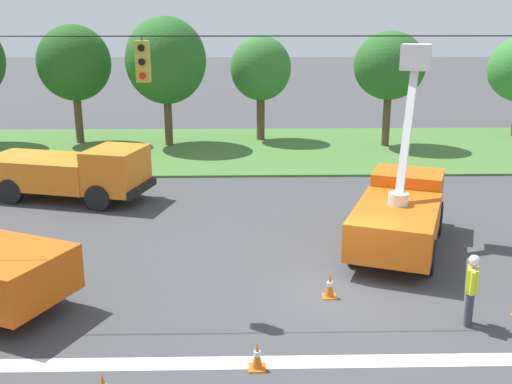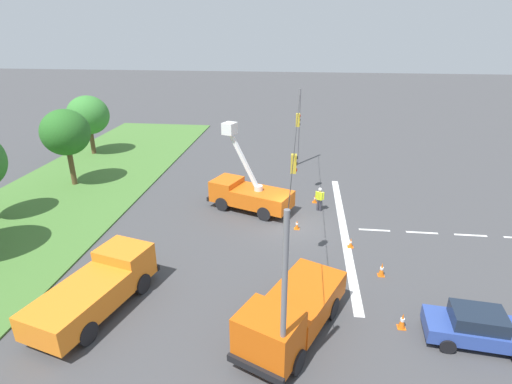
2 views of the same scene
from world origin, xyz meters
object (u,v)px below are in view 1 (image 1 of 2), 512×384
object	(u,v)px
traffic_cone_mid_right	(330,286)
tree_west	(74,63)
tree_east	(261,69)
traffic_cone_mid_left	(257,356)
tree_centre	(166,61)
tree_far_east	(390,66)
utility_truck_bucket_lift	(401,208)
road_worker	(472,286)
utility_truck_support_far	(71,171)

from	to	relation	value
traffic_cone_mid_right	tree_west	bearing A→B (deg)	120.12
tree_east	traffic_cone_mid_left	xyz separation A→B (m)	(-0.80, -23.98, -3.91)
tree_centre	tree_east	size ratio (longest dim) A/B	1.18
tree_east	tree_far_east	xyz separation A→B (m)	(6.95, -1.97, 0.30)
utility_truck_bucket_lift	road_worker	size ratio (longest dim) A/B	3.65
tree_far_east	utility_truck_support_far	bearing A→B (deg)	-146.81
traffic_cone_mid_right	traffic_cone_mid_left	bearing A→B (deg)	-121.05
tree_centre	utility_truck_bucket_lift	distance (m)	18.43
tree_centre	road_worker	bearing A→B (deg)	-65.44
utility_truck_bucket_lift	traffic_cone_mid_left	xyz separation A→B (m)	(-4.67, -6.86, -0.99)
tree_centre	utility_truck_bucket_lift	size ratio (longest dim) A/B	1.11
road_worker	traffic_cone_mid_left	size ratio (longest dim) A/B	2.92
tree_far_east	road_worker	bearing A→B (deg)	-97.57
tree_east	utility_truck_support_far	world-z (taller)	tree_east
tree_centre	traffic_cone_mid_right	bearing A→B (deg)	-71.58
road_worker	tree_centre	bearing A→B (deg)	114.56
utility_truck_bucket_lift	road_worker	xyz separation A→B (m)	(0.38, -5.11, -0.28)
tree_west	tree_east	size ratio (longest dim) A/B	1.11
road_worker	tree_far_east	bearing A→B (deg)	82.43
tree_east	utility_truck_support_far	size ratio (longest dim) A/B	0.87
tree_east	traffic_cone_mid_left	distance (m)	24.31
tree_west	tree_far_east	xyz separation A→B (m)	(17.39, -1.28, -0.09)
utility_truck_bucket_lift	utility_truck_support_far	size ratio (longest dim) A/B	0.93
tree_east	utility_truck_support_far	distance (m)	14.43
utility_truck_bucket_lift	traffic_cone_mid_left	distance (m)	8.36
tree_west	tree_centre	bearing A→B (deg)	-8.65
road_worker	traffic_cone_mid_left	bearing A→B (deg)	-160.90
tree_far_east	traffic_cone_mid_right	world-z (taller)	tree_far_east
tree_far_east	traffic_cone_mid_left	world-z (taller)	tree_far_east
tree_west	utility_truck_bucket_lift	distance (m)	22.05
traffic_cone_mid_left	tree_far_east	bearing A→B (deg)	70.62
traffic_cone_mid_right	utility_truck_bucket_lift	bearing A→B (deg)	52.97
utility_truck_support_far	road_worker	distance (m)	16.10
tree_west	utility_truck_bucket_lift	world-z (taller)	tree_west
tree_west	tree_centre	distance (m)	5.27
tree_east	utility_truck_bucket_lift	xyz separation A→B (m)	(3.88, -17.12, -2.92)
tree_centre	tree_east	xyz separation A→B (m)	(5.23, 1.48, -0.57)
tree_west	utility_truck_support_far	xyz separation A→B (m)	(2.54, -10.99, -3.44)
tree_far_east	utility_truck_bucket_lift	xyz separation A→B (m)	(-3.07, -15.15, -3.22)
tree_centre	tree_east	distance (m)	5.46
tree_far_east	utility_truck_bucket_lift	distance (m)	15.79
road_worker	utility_truck_support_far	bearing A→B (deg)	139.05
tree_west	road_worker	size ratio (longest dim) A/B	3.79
utility_truck_bucket_lift	traffic_cone_mid_right	bearing A→B (deg)	-127.03
tree_west	tree_centre	xyz separation A→B (m)	(5.21, -0.79, 0.18)
tree_centre	tree_far_east	xyz separation A→B (m)	(12.18, -0.49, -0.27)
utility_truck_support_far	utility_truck_bucket_lift	bearing A→B (deg)	-24.80
utility_truck_support_far	road_worker	xyz separation A→B (m)	(12.16, -10.55, -0.14)
tree_west	traffic_cone_mid_left	size ratio (longest dim) A/B	11.07
tree_far_east	utility_truck_bucket_lift	bearing A→B (deg)	-101.45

